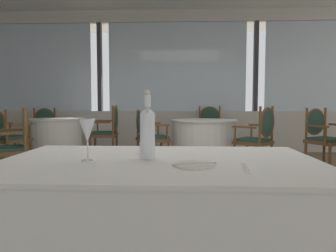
{
  "coord_description": "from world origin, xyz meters",
  "views": [
    {
      "loc": [
        0.11,
        -3.17,
        1.02
      ],
      "look_at": [
        0.04,
        -1.53,
        0.9
      ],
      "focal_mm": 33.72,
      "sensor_mm": 36.0,
      "label": 1
    }
  ],
  "objects_px": {
    "dining_chair_2_0": "(109,128)",
    "water_tumbler": "(146,146)",
    "dining_chair_1_0": "(209,126)",
    "dining_chair_0_1": "(16,141)",
    "dining_chair_2_2": "(6,134)",
    "side_plate": "(194,165)",
    "dining_chair_1_2": "(259,134)",
    "wine_glass": "(87,131)",
    "dining_chair_1_1": "(148,133)",
    "water_bottle": "(147,131)",
    "dining_chair_3_0": "(322,134)",
    "dining_chair_2_1": "(46,127)"
  },
  "relations": [
    {
      "from": "dining_chair_1_0",
      "to": "dining_chair_1_2",
      "type": "distance_m",
      "value": 1.71
    },
    {
      "from": "dining_chair_0_1",
      "to": "dining_chair_2_0",
      "type": "distance_m",
      "value": 2.0
    },
    {
      "from": "dining_chair_1_2",
      "to": "dining_chair_2_0",
      "type": "height_order",
      "value": "dining_chair_2_0"
    },
    {
      "from": "dining_chair_2_0",
      "to": "dining_chair_2_1",
      "type": "height_order",
      "value": "dining_chair_2_0"
    },
    {
      "from": "side_plate",
      "to": "dining_chair_1_1",
      "type": "bearing_deg",
      "value": 99.48
    },
    {
      "from": "dining_chair_2_2",
      "to": "water_tumbler",
      "type": "bearing_deg",
      "value": -112.7
    },
    {
      "from": "water_bottle",
      "to": "wine_glass",
      "type": "xyz_separation_m",
      "value": [
        -0.28,
        -0.07,
        0.0
      ]
    },
    {
      "from": "dining_chair_1_0",
      "to": "dining_chair_1_2",
      "type": "height_order",
      "value": "dining_chair_1_2"
    },
    {
      "from": "water_tumbler",
      "to": "dining_chair_3_0",
      "type": "relative_size",
      "value": 0.08
    },
    {
      "from": "water_tumbler",
      "to": "dining_chair_2_2",
      "type": "height_order",
      "value": "dining_chair_2_2"
    },
    {
      "from": "dining_chair_0_1",
      "to": "dining_chair_3_0",
      "type": "distance_m",
      "value": 4.21
    },
    {
      "from": "wine_glass",
      "to": "dining_chair_2_1",
      "type": "xyz_separation_m",
      "value": [
        -2.33,
        4.82,
        -0.34
      ]
    },
    {
      "from": "water_bottle",
      "to": "water_tumbler",
      "type": "height_order",
      "value": "water_bottle"
    },
    {
      "from": "dining_chair_1_0",
      "to": "dining_chair_2_0",
      "type": "relative_size",
      "value": 0.98
    },
    {
      "from": "wine_glass",
      "to": "dining_chair_1_1",
      "type": "bearing_deg",
      "value": 91.43
    },
    {
      "from": "side_plate",
      "to": "dining_chair_2_2",
      "type": "bearing_deg",
      "value": 129.89
    },
    {
      "from": "dining_chair_1_2",
      "to": "dining_chair_2_1",
      "type": "relative_size",
      "value": 1.06
    },
    {
      "from": "side_plate",
      "to": "dining_chair_1_1",
      "type": "distance_m",
      "value": 3.63
    },
    {
      "from": "dining_chair_1_2",
      "to": "dining_chair_2_1",
      "type": "distance_m",
      "value": 4.25
    },
    {
      "from": "dining_chair_2_1",
      "to": "side_plate",
      "type": "bearing_deg",
      "value": -3.25
    },
    {
      "from": "water_bottle",
      "to": "dining_chair_1_0",
      "type": "bearing_deg",
      "value": 81.45
    },
    {
      "from": "side_plate",
      "to": "wine_glass",
      "type": "distance_m",
      "value": 0.54
    },
    {
      "from": "water_bottle",
      "to": "water_tumbler",
      "type": "xyz_separation_m",
      "value": [
        -0.03,
        0.2,
        -0.1
      ]
    },
    {
      "from": "side_plate",
      "to": "dining_chair_1_2",
      "type": "bearing_deg",
      "value": 71.83
    },
    {
      "from": "dining_chair_2_0",
      "to": "water_tumbler",
      "type": "bearing_deg",
      "value": 103.06
    },
    {
      "from": "side_plate",
      "to": "dining_chair_1_2",
      "type": "relative_size",
      "value": 0.19
    },
    {
      "from": "dining_chair_1_1",
      "to": "dining_chair_3_0",
      "type": "distance_m",
      "value": 2.62
    },
    {
      "from": "wine_glass",
      "to": "dining_chair_1_1",
      "type": "xyz_separation_m",
      "value": [
        -0.09,
        3.47,
        -0.34
      ]
    },
    {
      "from": "water_tumbler",
      "to": "dining_chair_0_1",
      "type": "height_order",
      "value": "dining_chair_0_1"
    },
    {
      "from": "water_bottle",
      "to": "water_tumbler",
      "type": "relative_size",
      "value": 4.71
    },
    {
      "from": "water_bottle",
      "to": "dining_chair_2_2",
      "type": "relative_size",
      "value": 0.37
    },
    {
      "from": "dining_chair_2_1",
      "to": "dining_chair_2_2",
      "type": "relative_size",
      "value": 0.99
    },
    {
      "from": "dining_chair_0_1",
      "to": "dining_chair_2_2",
      "type": "height_order",
      "value": "dining_chair_0_1"
    },
    {
      "from": "water_bottle",
      "to": "dining_chair_3_0",
      "type": "bearing_deg",
      "value": 54.64
    },
    {
      "from": "dining_chair_1_1",
      "to": "dining_chair_2_1",
      "type": "xyz_separation_m",
      "value": [
        -2.25,
        1.35,
        -0.0
      ]
    },
    {
      "from": "dining_chair_1_0",
      "to": "dining_chair_1_1",
      "type": "distance_m",
      "value": 1.7
    },
    {
      "from": "wine_glass",
      "to": "dining_chair_0_1",
      "type": "height_order",
      "value": "dining_chair_0_1"
    },
    {
      "from": "dining_chair_2_0",
      "to": "dining_chair_2_2",
      "type": "height_order",
      "value": "dining_chair_2_0"
    },
    {
      "from": "side_plate",
      "to": "water_tumbler",
      "type": "distance_m",
      "value": 0.45
    },
    {
      "from": "dining_chair_1_2",
      "to": "dining_chair_3_0",
      "type": "xyz_separation_m",
      "value": [
        0.93,
        0.05,
        0.0
      ]
    },
    {
      "from": "dining_chair_1_2",
      "to": "dining_chair_1_0",
      "type": "bearing_deg",
      "value": -29.97
    },
    {
      "from": "dining_chair_2_1",
      "to": "dining_chair_1_2",
      "type": "bearing_deg",
      "value": 34.13
    },
    {
      "from": "dining_chair_2_0",
      "to": "dining_chair_2_1",
      "type": "xyz_separation_m",
      "value": [
        -1.47,
        0.74,
        -0.03
      ]
    },
    {
      "from": "dining_chair_1_2",
      "to": "dining_chair_2_2",
      "type": "relative_size",
      "value": 1.05
    },
    {
      "from": "water_tumbler",
      "to": "dining_chair_2_0",
      "type": "distance_m",
      "value": 3.98
    },
    {
      "from": "dining_chair_1_2",
      "to": "dining_chair_2_2",
      "type": "xyz_separation_m",
      "value": [
        -3.83,
        -0.0,
        -0.01
      ]
    },
    {
      "from": "dining_chair_2_2",
      "to": "dining_chair_2_1",
      "type": "bearing_deg",
      "value": 30.05
    },
    {
      "from": "dining_chair_2_1",
      "to": "dining_chair_2_2",
      "type": "bearing_deg",
      "value": -29.95
    },
    {
      "from": "dining_chair_1_0",
      "to": "dining_chair_2_0",
      "type": "distance_m",
      "value": 1.98
    },
    {
      "from": "wine_glass",
      "to": "water_tumbler",
      "type": "relative_size",
      "value": 2.77
    }
  ]
}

